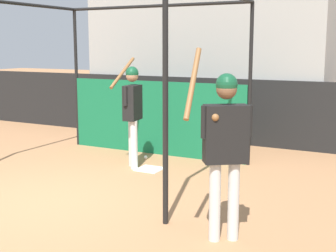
{
  "coord_description": "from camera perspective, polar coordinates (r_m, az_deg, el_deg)",
  "views": [
    {
      "loc": [
        4.58,
        -4.84,
        2.21
      ],
      "look_at": [
        1.48,
        1.11,
        1.05
      ],
      "focal_mm": 50.0,
      "sensor_mm": 36.0,
      "label": 1
    }
  ],
  "objects": [
    {
      "name": "ground_plane",
      "position": [
        7.02,
        -15.28,
        -8.9
      ],
      "size": [
        60.0,
        60.0,
        0.0
      ],
      "primitive_type": "plane",
      "color": "#A8754C"
    },
    {
      "name": "outfield_wall",
      "position": [
        11.07,
        2.82,
        2.14
      ],
      "size": [
        24.0,
        0.12,
        1.47
      ],
      "color": "black",
      "rests_on": "ground"
    },
    {
      "name": "bleacher_section",
      "position": [
        12.88,
        6.73,
        7.78
      ],
      "size": [
        5.95,
        4.0,
        3.55
      ],
      "color": "#9E9E99",
      "rests_on": "ground"
    },
    {
      "name": "batting_cage",
      "position": [
        9.04,
        -3.2,
        3.66
      ],
      "size": [
        4.04,
        3.38,
        3.0
      ],
      "color": "black",
      "rests_on": "ground"
    },
    {
      "name": "home_plate",
      "position": [
        8.47,
        -2.23,
        -5.27
      ],
      "size": [
        0.44,
        0.44,
        0.02
      ],
      "color": "white",
      "rests_on": "ground"
    },
    {
      "name": "player_batter",
      "position": [
        8.44,
        -4.38,
        2.37
      ],
      "size": [
        0.53,
        0.84,
        1.99
      ],
      "rotation": [
        0.0,
        0.0,
        1.71
      ],
      "color": "silver",
      "rests_on": "ground"
    },
    {
      "name": "player_waiting",
      "position": [
        5.22,
        6.92,
        -1.64
      ],
      "size": [
        0.67,
        0.71,
        2.19
      ],
      "rotation": [
        0.0,
        0.0,
        -2.54
      ],
      "color": "silver",
      "rests_on": "ground"
    },
    {
      "name": "baseball",
      "position": [
        9.22,
        -2.74,
        -3.83
      ],
      "size": [
        0.07,
        0.07,
        0.07
      ],
      "color": "white",
      "rests_on": "ground"
    }
  ]
}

